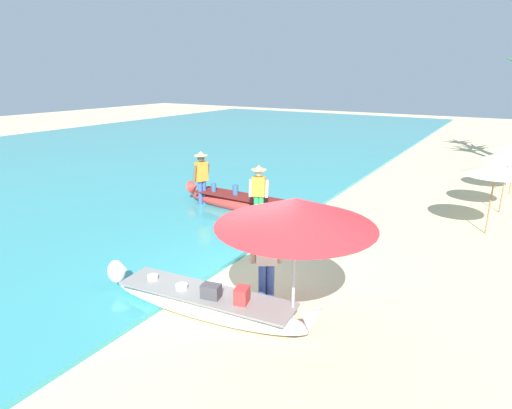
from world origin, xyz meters
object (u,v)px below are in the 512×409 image
object	(u,v)px
person_vendor_hatted	(259,190)
patio_umbrella_large	(296,212)
boat_white_foreground	(206,302)
person_vendor_assistant	(202,175)
boat_red_midground	(250,205)
person_tourist_customer	(267,259)

from	to	relation	value
person_vendor_hatted	patio_umbrella_large	xyz separation A→B (m)	(3.20, -4.24, 1.09)
boat_white_foreground	person_vendor_assistant	bearing A→B (deg)	128.91
person_vendor_assistant	boat_white_foreground	bearing A→B (deg)	-51.09
boat_white_foreground	person_vendor_hatted	size ratio (longest dim) A/B	2.49
boat_white_foreground	person_vendor_hatted	world-z (taller)	person_vendor_hatted
person_vendor_assistant	patio_umbrella_large	xyz separation A→B (m)	(5.48, -4.57, 1.02)
boat_red_midground	person_tourist_customer	distance (m)	5.43
person_vendor_assistant	patio_umbrella_large	world-z (taller)	patio_umbrella_large
boat_red_midground	person_vendor_hatted	distance (m)	1.04
person_tourist_customer	person_vendor_hatted	bearing A→B (deg)	122.77
boat_red_midground	person_vendor_hatted	xyz separation A→B (m)	(0.61, -0.51, 0.67)
boat_red_midground	person_tourist_customer	xyz separation A→B (m)	(3.11, -4.40, 0.70)
boat_white_foreground	person_vendor_hatted	bearing A→B (deg)	110.37
patio_umbrella_large	person_vendor_assistant	bearing A→B (deg)	140.14
patio_umbrella_large	person_vendor_hatted	bearing A→B (deg)	127.05
boat_white_foreground	patio_umbrella_large	world-z (taller)	patio_umbrella_large
boat_white_foreground	patio_umbrella_large	xyz separation A→B (m)	(1.49, 0.37, 1.79)
boat_white_foreground	boat_red_midground	xyz separation A→B (m)	(-2.32, 5.11, 0.03)
boat_red_midground	person_vendor_assistant	world-z (taller)	person_vendor_assistant
person_vendor_assistant	patio_umbrella_large	size ratio (longest dim) A/B	0.72
boat_red_midground	person_vendor_assistant	bearing A→B (deg)	-174.15
person_vendor_hatted	person_vendor_assistant	distance (m)	2.31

